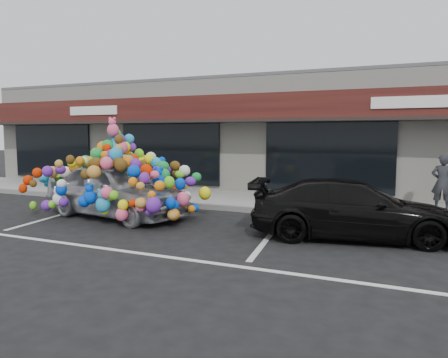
% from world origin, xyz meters
% --- Properties ---
extents(ground, '(90.00, 90.00, 0.00)m').
position_xyz_m(ground, '(0.00, 0.00, 0.00)').
color(ground, black).
rests_on(ground, ground).
extents(shop_building, '(24.00, 7.20, 4.31)m').
position_xyz_m(shop_building, '(0.00, 8.44, 2.16)').
color(shop_building, silver).
rests_on(shop_building, ground).
extents(sidewalk, '(26.00, 3.00, 0.15)m').
position_xyz_m(sidewalk, '(0.00, 4.00, 0.07)').
color(sidewalk, gray).
rests_on(sidewalk, ground).
extents(kerb, '(26.00, 0.18, 0.16)m').
position_xyz_m(kerb, '(0.00, 2.50, 0.07)').
color(kerb, slate).
rests_on(kerb, ground).
extents(parking_stripe_left, '(0.73, 4.37, 0.01)m').
position_xyz_m(parking_stripe_left, '(-3.20, 0.20, 0.00)').
color(parking_stripe_left, silver).
rests_on(parking_stripe_left, ground).
extents(parking_stripe_mid, '(0.73, 4.37, 0.01)m').
position_xyz_m(parking_stripe_mid, '(2.80, 0.20, 0.00)').
color(parking_stripe_mid, silver).
rests_on(parking_stripe_mid, ground).
extents(lane_line, '(14.00, 0.12, 0.01)m').
position_xyz_m(lane_line, '(2.00, -2.30, 0.00)').
color(lane_line, silver).
rests_on(lane_line, ground).
extents(toy_car, '(3.09, 4.83, 2.65)m').
position_xyz_m(toy_car, '(-1.61, 0.43, 0.90)').
color(toy_car, '#999FA3').
rests_on(toy_car, ground).
extents(black_sedan, '(2.52, 4.56, 1.25)m').
position_xyz_m(black_sedan, '(4.50, 0.55, 0.63)').
color(black_sedan, black).
rests_on(black_sedan, ground).
extents(pedestrian_a, '(0.58, 0.41, 1.52)m').
position_xyz_m(pedestrian_a, '(6.32, 4.16, 0.91)').
color(pedestrian_a, black).
rests_on(pedestrian_a, sidewalk).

